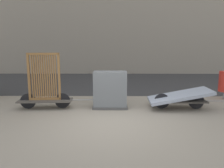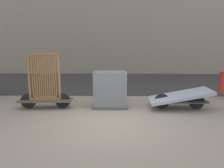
% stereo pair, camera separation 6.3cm
% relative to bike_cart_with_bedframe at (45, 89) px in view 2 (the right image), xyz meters
% --- Properties ---
extents(ground_plane, '(60.00, 60.00, 0.00)m').
position_rel_bike_cart_with_bedframe_xyz_m(ground_plane, '(2.15, -1.29, -0.65)').
color(ground_plane, gray).
extents(road_strip, '(56.00, 7.26, 0.01)m').
position_rel_bike_cart_with_bedframe_xyz_m(road_strip, '(2.15, 5.42, -0.64)').
color(road_strip, '#38383A').
rests_on(road_strip, ground_plane).
extents(bike_cart_with_bedframe, '(2.41, 0.68, 1.80)m').
position_rel_bike_cart_with_bedframe_xyz_m(bike_cart_with_bedframe, '(0.00, 0.00, 0.00)').
color(bike_cart_with_bedframe, '#4C4742').
rests_on(bike_cart_with_bedframe, ground_plane).
extents(bike_cart_with_mattress, '(2.52, 1.04, 0.66)m').
position_rel_bike_cart_with_bedframe_xyz_m(bike_cart_with_mattress, '(4.32, -0.00, -0.26)').
color(bike_cart_with_mattress, '#4C4742').
rests_on(bike_cart_with_mattress, ground_plane).
extents(utility_cabinet, '(1.12, 0.61, 1.20)m').
position_rel_bike_cart_with_bedframe_xyz_m(utility_cabinet, '(2.09, 0.10, -0.09)').
color(utility_cabinet, '#4C4C4C').
rests_on(utility_cabinet, ground_plane).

